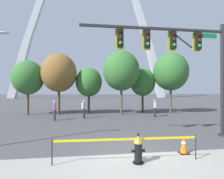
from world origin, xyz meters
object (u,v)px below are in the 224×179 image
(traffic_cone_by_hydrant, at_px, (184,144))
(traffic_signal_gantry, at_px, (181,53))
(monument_arch, at_px, (91,26))
(pedestrian_walking_right, at_px, (84,109))
(pedestrian_walking_left, at_px, (155,108))
(fire_hydrant, at_px, (138,149))
(pedestrian_standing_center, at_px, (54,110))

(traffic_cone_by_hydrant, distance_m, traffic_signal_gantry, 4.83)
(monument_arch, height_order, pedestrian_walking_right, monument_arch)
(traffic_cone_by_hydrant, height_order, pedestrian_walking_left, pedestrian_walking_left)
(fire_hydrant, bearing_deg, traffic_cone_by_hydrant, 19.12)
(fire_hydrant, xyz_separation_m, pedestrian_walking_right, (-1.88, 10.43, 0.35))
(pedestrian_walking_left, relative_size, pedestrian_standing_center, 1.00)
(pedestrian_walking_left, xyz_separation_m, pedestrian_walking_right, (-6.49, -0.07, 0.00))
(pedestrian_walking_left, bearing_deg, traffic_signal_gantry, -100.91)
(monument_arch, bearing_deg, pedestrian_standing_center, -95.15)
(pedestrian_standing_center, bearing_deg, pedestrian_walking_left, 5.95)
(traffic_cone_by_hydrant, relative_size, pedestrian_standing_center, 0.46)
(fire_hydrant, bearing_deg, pedestrian_walking_right, 100.20)
(traffic_cone_by_hydrant, height_order, monument_arch, monument_arch)
(traffic_signal_gantry, height_order, monument_arch, monument_arch)
(traffic_signal_gantry, bearing_deg, fire_hydrant, -136.05)
(traffic_signal_gantry, distance_m, pedestrian_standing_center, 10.51)
(fire_hydrant, xyz_separation_m, traffic_signal_gantry, (3.18, 3.06, 3.94))
(traffic_cone_by_hydrant, xyz_separation_m, pedestrian_walking_left, (2.60, 9.81, 0.46))
(traffic_cone_by_hydrant, relative_size, monument_arch, 0.01)
(monument_arch, bearing_deg, pedestrian_walking_left, -84.23)
(traffic_signal_gantry, bearing_deg, pedestrian_standing_center, 138.65)
(traffic_signal_gantry, xyz_separation_m, pedestrian_standing_center, (-7.41, 6.52, -3.59))
(pedestrian_walking_left, bearing_deg, pedestrian_walking_right, -179.34)
(pedestrian_standing_center, distance_m, pedestrian_walking_right, 2.51)
(traffic_signal_gantry, distance_m, monument_arch, 56.85)
(pedestrian_walking_left, relative_size, pedestrian_walking_right, 1.00)
(traffic_cone_by_hydrant, xyz_separation_m, monument_arch, (-2.04, 55.68, 23.53))
(traffic_cone_by_hydrant, height_order, pedestrian_standing_center, pedestrian_standing_center)
(fire_hydrant, relative_size, pedestrian_walking_right, 0.62)
(traffic_cone_by_hydrant, distance_m, monument_arch, 60.48)
(traffic_cone_by_hydrant, relative_size, traffic_signal_gantry, 0.09)
(fire_hydrant, height_order, pedestrian_walking_left, pedestrian_walking_left)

